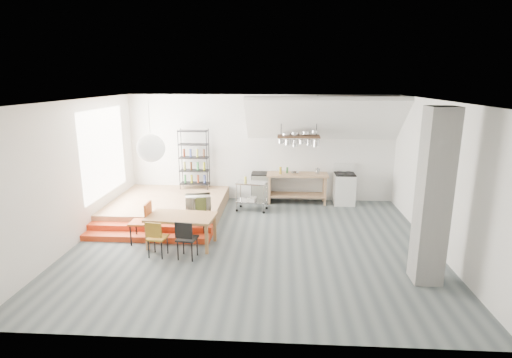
# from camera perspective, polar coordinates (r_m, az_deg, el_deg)

# --- Properties ---
(floor) EXTENTS (8.00, 8.00, 0.00)m
(floor) POSITION_cam_1_polar(r_m,az_deg,el_deg) (9.20, -0.40, -9.19)
(floor) COLOR #495355
(floor) RESTS_ON ground
(wall_back) EXTENTS (8.00, 0.04, 3.20)m
(wall_back) POSITION_cam_1_polar(r_m,az_deg,el_deg) (12.12, 0.72, 4.41)
(wall_back) COLOR silver
(wall_back) RESTS_ON ground
(wall_left) EXTENTS (0.04, 7.00, 3.20)m
(wall_left) POSITION_cam_1_polar(r_m,az_deg,el_deg) (9.81, -24.41, 0.83)
(wall_left) COLOR silver
(wall_left) RESTS_ON ground
(wall_right) EXTENTS (0.04, 7.00, 3.20)m
(wall_right) POSITION_cam_1_polar(r_m,az_deg,el_deg) (9.32, 24.92, 0.13)
(wall_right) COLOR silver
(wall_right) RESTS_ON ground
(ceiling) EXTENTS (8.00, 7.00, 0.02)m
(ceiling) POSITION_cam_1_polar(r_m,az_deg,el_deg) (8.47, -0.44, 11.12)
(ceiling) COLOR white
(ceiling) RESTS_ON wall_back
(slope_ceiling) EXTENTS (4.40, 1.44, 1.32)m
(slope_ceiling) POSITION_cam_1_polar(r_m,az_deg,el_deg) (11.45, 9.72, 8.44)
(slope_ceiling) COLOR white
(slope_ceiling) RESTS_ON wall_back
(window_pane) EXTENTS (0.02, 2.50, 2.20)m
(window_pane) POSITION_cam_1_polar(r_m,az_deg,el_deg) (11.09, -20.88, 3.62)
(window_pane) COLOR white
(window_pane) RESTS_ON wall_left
(platform) EXTENTS (3.00, 3.00, 0.40)m
(platform) POSITION_cam_1_polar(r_m,az_deg,el_deg) (11.41, -12.35, -3.78)
(platform) COLOR #A67653
(platform) RESTS_ON ground
(step_lower) EXTENTS (3.00, 0.35, 0.13)m
(step_lower) POSITION_cam_1_polar(r_m,az_deg,el_deg) (9.71, -15.42, -8.03)
(step_lower) COLOR red
(step_lower) RESTS_ON ground
(step_upper) EXTENTS (3.00, 0.35, 0.27)m
(step_upper) POSITION_cam_1_polar(r_m,az_deg,el_deg) (9.99, -14.80, -6.94)
(step_upper) COLOR red
(step_upper) RESTS_ON ground
(concrete_column) EXTENTS (0.50, 0.50, 3.20)m
(concrete_column) POSITION_cam_1_polar(r_m,az_deg,el_deg) (7.72, 24.00, -2.47)
(concrete_column) COLOR gray
(concrete_column) RESTS_ON ground
(kitchen_counter) EXTENTS (1.80, 0.60, 0.91)m
(kitchen_counter) POSITION_cam_1_polar(r_m,az_deg,el_deg) (11.98, 5.89, -0.55)
(kitchen_counter) COLOR #A67653
(kitchen_counter) RESTS_ON ground
(stove) EXTENTS (0.60, 0.60, 1.18)m
(stove) POSITION_cam_1_polar(r_m,az_deg,el_deg) (12.16, 12.47, -1.30)
(stove) COLOR white
(stove) RESTS_ON ground
(pot_rack) EXTENTS (1.20, 0.50, 1.43)m
(pot_rack) POSITION_cam_1_polar(r_m,az_deg,el_deg) (11.49, 6.24, 5.69)
(pot_rack) COLOR #3B2417
(pot_rack) RESTS_ON ceiling
(wire_shelving) EXTENTS (0.88, 0.38, 1.80)m
(wire_shelving) POSITION_cam_1_polar(r_m,az_deg,el_deg) (12.14, -8.84, 2.95)
(wire_shelving) COLOR black
(wire_shelving) RESTS_ON platform
(microwave_shelf) EXTENTS (0.60, 0.40, 0.16)m
(microwave_shelf) POSITION_cam_1_polar(r_m,az_deg,el_deg) (9.89, -8.25, -4.27)
(microwave_shelf) COLOR #A67653
(microwave_shelf) RESTS_ON platform
(paper_lantern) EXTENTS (0.60, 0.60, 0.60)m
(paper_lantern) POSITION_cam_1_polar(r_m,az_deg,el_deg) (8.85, -14.77, 4.28)
(paper_lantern) COLOR white
(paper_lantern) RESTS_ON ceiling
(dining_table) EXTENTS (1.55, 0.96, 0.70)m
(dining_table) POSITION_cam_1_polar(r_m,az_deg,el_deg) (9.03, -10.62, -5.64)
(dining_table) COLOR olive
(dining_table) RESTS_ON ground
(chair_mustard) EXTENTS (0.41, 0.41, 0.80)m
(chair_mustard) POSITION_cam_1_polar(r_m,az_deg,el_deg) (8.62, -14.10, -7.88)
(chair_mustard) COLOR #A6751C
(chair_mustard) RESTS_ON ground
(chair_black) EXTENTS (0.43, 0.43, 0.84)m
(chair_black) POSITION_cam_1_polar(r_m,az_deg,el_deg) (8.39, -9.99, -8.10)
(chair_black) COLOR black
(chair_black) RESTS_ON ground
(chair_olive) EXTENTS (0.44, 0.44, 0.89)m
(chair_olive) POSITION_cam_1_polar(r_m,az_deg,el_deg) (9.61, -8.32, -4.91)
(chair_olive) COLOR #4F5B2B
(chair_olive) RESTS_ON ground
(chair_red) EXTENTS (0.44, 0.44, 0.96)m
(chair_red) POSITION_cam_1_polar(r_m,az_deg,el_deg) (9.38, -15.78, -5.54)
(chair_red) COLOR #C2521B
(chair_red) RESTS_ON ground
(rolling_cart) EXTENTS (0.91, 0.61, 0.83)m
(rolling_cart) POSITION_cam_1_polar(r_m,az_deg,el_deg) (11.25, -0.60, -1.90)
(rolling_cart) COLOR silver
(rolling_cart) RESTS_ON ground
(mini_fridge) EXTENTS (0.53, 0.53, 0.90)m
(mini_fridge) POSITION_cam_1_polar(r_m,az_deg,el_deg) (12.08, 0.64, -1.21)
(mini_fridge) COLOR black
(mini_fridge) RESTS_ON ground
(microwave) EXTENTS (0.68, 0.54, 0.34)m
(microwave) POSITION_cam_1_polar(r_m,az_deg,el_deg) (9.84, -8.28, -3.24)
(microwave) COLOR beige
(microwave) RESTS_ON microwave_shelf
(bowl) EXTENTS (0.29, 0.29, 0.06)m
(bowl) POSITION_cam_1_polar(r_m,az_deg,el_deg) (11.85, 5.57, 0.86)
(bowl) COLOR silver
(bowl) RESTS_ON kitchen_counter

